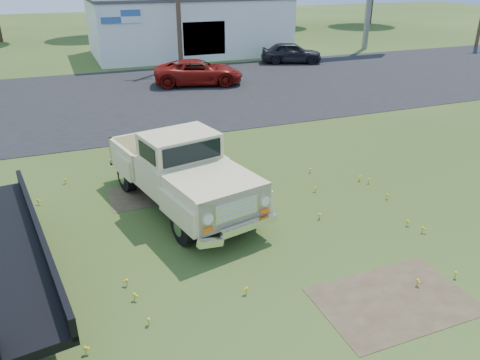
% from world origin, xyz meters
% --- Properties ---
extents(ground, '(140.00, 140.00, 0.00)m').
position_xyz_m(ground, '(0.00, 0.00, 0.00)').
color(ground, '#304315').
rests_on(ground, ground).
extents(asphalt_lot, '(90.00, 14.00, 0.02)m').
position_xyz_m(asphalt_lot, '(0.00, 15.00, 0.00)').
color(asphalt_lot, black).
rests_on(asphalt_lot, ground).
extents(dirt_patch_a, '(3.00, 2.00, 0.01)m').
position_xyz_m(dirt_patch_a, '(1.50, -3.00, 0.00)').
color(dirt_patch_a, '#4B3728').
rests_on(dirt_patch_a, ground).
extents(dirt_patch_b, '(2.20, 1.60, 0.01)m').
position_xyz_m(dirt_patch_b, '(-2.00, 3.50, 0.00)').
color(dirt_patch_b, '#4B3728').
rests_on(dirt_patch_b, ground).
extents(commercial_building, '(14.20, 8.20, 4.15)m').
position_xyz_m(commercial_building, '(6.00, 26.99, 2.10)').
color(commercial_building, silver).
rests_on(commercial_building, ground).
extents(vintage_pickup_truck, '(3.42, 6.09, 2.09)m').
position_xyz_m(vintage_pickup_truck, '(-1.25, 2.49, 1.04)').
color(vintage_pickup_truck, beige).
rests_on(vintage_pickup_truck, ground).
extents(red_pickup, '(5.31, 3.38, 1.36)m').
position_xyz_m(red_pickup, '(3.53, 16.46, 0.68)').
color(red_pickup, maroon).
rests_on(red_pickup, ground).
extents(dark_sedan, '(4.42, 2.99, 1.40)m').
position_xyz_m(dark_sedan, '(11.41, 20.45, 0.70)').
color(dark_sedan, black).
rests_on(dark_sedan, ground).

